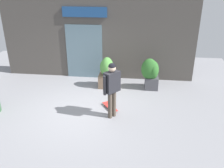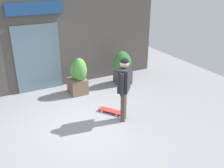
{
  "view_description": "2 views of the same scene",
  "coord_description": "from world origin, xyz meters",
  "px_view_note": "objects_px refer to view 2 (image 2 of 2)",
  "views": [
    {
      "loc": [
        1.71,
        -6.87,
        4.14
      ],
      "look_at": [
        0.89,
        0.27,
        0.87
      ],
      "focal_mm": 39.78,
      "sensor_mm": 36.0,
      "label": 1
    },
    {
      "loc": [
        -2.18,
        -5.53,
        3.7
      ],
      "look_at": [
        0.89,
        0.27,
        0.87
      ],
      "focal_mm": 41.3,
      "sensor_mm": 36.0,
      "label": 2
    }
  ],
  "objects_px": {
    "skateboarder": "(124,83)",
    "skateboard": "(111,111)",
    "planter_box_left": "(123,67)",
    "planter_box_right": "(78,75)"
  },
  "relations": [
    {
      "from": "planter_box_right",
      "to": "skateboarder",
      "type": "bearing_deg",
      "value": -78.15
    },
    {
      "from": "skateboarder",
      "to": "skateboard",
      "type": "distance_m",
      "value": 1.15
    },
    {
      "from": "planter_box_right",
      "to": "planter_box_left",
      "type": "bearing_deg",
      "value": 0.03
    },
    {
      "from": "skateboard",
      "to": "planter_box_left",
      "type": "height_order",
      "value": "planter_box_left"
    },
    {
      "from": "skateboarder",
      "to": "planter_box_right",
      "type": "bearing_deg",
      "value": -36.22
    },
    {
      "from": "skateboard",
      "to": "planter_box_left",
      "type": "distance_m",
      "value": 2.22
    },
    {
      "from": "skateboarder",
      "to": "skateboard",
      "type": "bearing_deg",
      "value": -34.18
    },
    {
      "from": "planter_box_left",
      "to": "skateboarder",
      "type": "bearing_deg",
      "value": -119.85
    },
    {
      "from": "skateboarder",
      "to": "planter_box_right",
      "type": "relative_size",
      "value": 1.43
    },
    {
      "from": "skateboarder",
      "to": "planter_box_left",
      "type": "relative_size",
      "value": 1.42
    }
  ]
}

